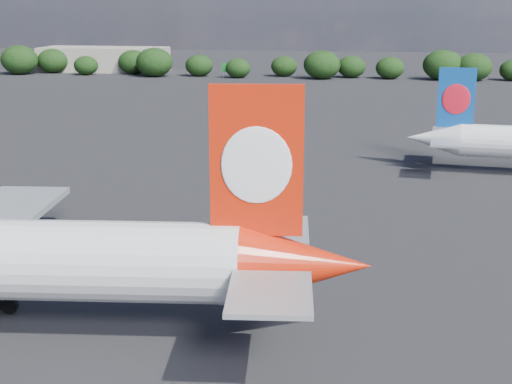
# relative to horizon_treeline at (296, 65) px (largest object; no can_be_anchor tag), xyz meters

# --- Properties ---
(ground) EXTENTS (500.00, 500.00, 0.00)m
(ground) POSITION_rel_horizon_treeline_xyz_m (-1.40, -119.83, -3.98)
(ground) COLOR black
(ground) RESTS_ON ground
(terminal_building) EXTENTS (42.00, 16.00, 8.00)m
(terminal_building) POSITION_rel_horizon_treeline_xyz_m (-66.40, 12.17, 0.02)
(terminal_building) COLOR gray
(terminal_building) RESTS_ON ground
(highway_sign) EXTENTS (6.00, 0.30, 4.50)m
(highway_sign) POSITION_rel_horizon_treeline_xyz_m (-19.40, -3.83, -0.85)
(highway_sign) COLOR #13631E
(highway_sign) RESTS_ON ground
(billboard_yellow) EXTENTS (5.00, 0.30, 5.50)m
(billboard_yellow) POSITION_rel_horizon_treeline_xyz_m (10.60, 2.17, -0.11)
(billboard_yellow) COLOR gold
(billboard_yellow) RESTS_ON ground
(horizon_treeline) EXTENTS (207.07, 16.38, 9.31)m
(horizon_treeline) POSITION_rel_horizon_treeline_xyz_m (0.00, 0.00, 0.00)
(horizon_treeline) COLOR black
(horizon_treeline) RESTS_ON ground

